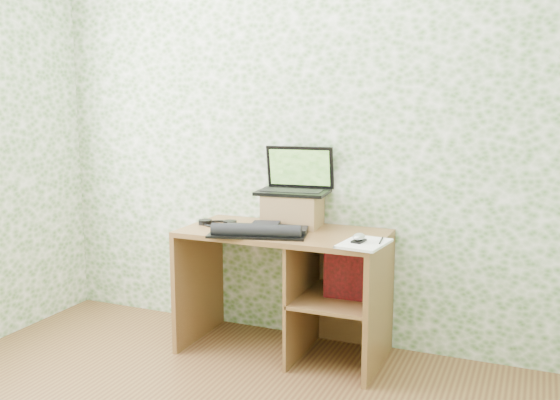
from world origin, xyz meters
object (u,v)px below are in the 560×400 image
at_px(desk, 297,275).
at_px(keyboard, 261,231).
at_px(notepad, 364,244).
at_px(riser, 293,210).
at_px(laptop, 296,182).

bearing_deg(desk, keyboard, -128.64).
xyz_separation_m(keyboard, notepad, (0.60, 0.00, -0.02)).
bearing_deg(keyboard, notepad, -14.39).
height_order(riser, keyboard, riser).
distance_m(riser, laptop, 0.17).
height_order(desk, riser, riser).
height_order(keyboard, notepad, keyboard).
bearing_deg(notepad, desk, 164.08).
relative_size(laptop, notepad, 1.44).
bearing_deg(laptop, notepad, -39.21).
relative_size(desk, laptop, 2.67).
bearing_deg(riser, keyboard, -103.48).
relative_size(laptop, keyboard, 0.80).
bearing_deg(riser, notepad, -29.65).
bearing_deg(notepad, laptop, 153.25).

